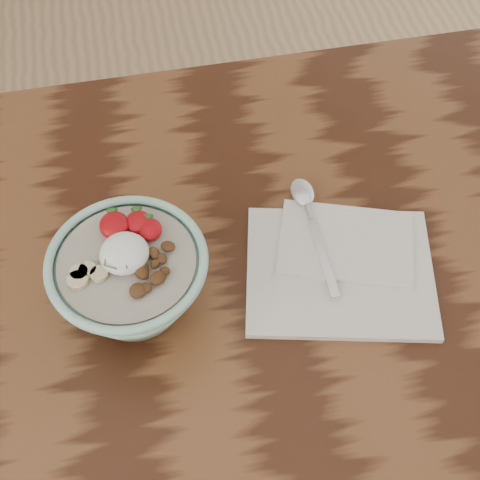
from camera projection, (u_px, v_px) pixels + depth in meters
The scene contains 4 objects.
table at pixel (262, 321), 96.41cm from camera, with size 160.00×90.00×75.00cm.
breakfast_bowl at pixel (131, 278), 81.95cm from camera, with size 19.45×19.45×13.23cm.
napkin at pixel (341, 265), 90.10cm from camera, with size 28.77×25.26×1.53cm.
spoon at pixel (307, 208), 93.99cm from camera, with size 3.37×19.97×1.05cm.
Camera 1 is at (-11.97, -43.41, 151.82)cm, focal length 50.00 mm.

